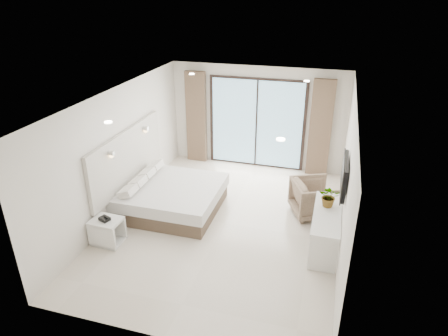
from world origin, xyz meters
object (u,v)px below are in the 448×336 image
(nightstand, at_px, (107,231))
(console_desk, at_px, (326,222))
(bed, at_px, (171,197))
(armchair, at_px, (314,196))

(nightstand, distance_m, console_desk, 4.14)
(bed, xyz_separation_m, console_desk, (3.32, -0.51, 0.26))
(nightstand, height_order, armchair, armchair)
(console_desk, relative_size, armchair, 1.84)
(bed, distance_m, console_desk, 3.37)
(console_desk, distance_m, armchair, 1.22)
(bed, height_order, armchair, armchair)
(nightstand, height_order, console_desk, console_desk)
(console_desk, bearing_deg, nightstand, -166.10)
(nightstand, relative_size, console_desk, 0.36)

